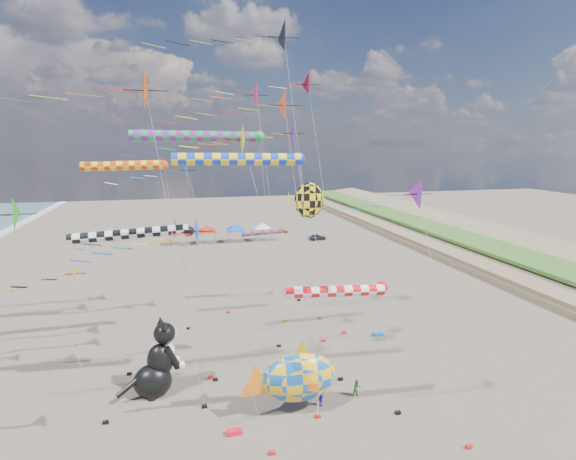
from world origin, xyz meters
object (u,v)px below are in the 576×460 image
(fish_inflatable, at_px, (298,377))
(parked_car, at_px, (317,237))
(person_adult, at_px, (296,382))
(child_blue, at_px, (321,399))
(child_green, at_px, (357,388))
(cat_inflatable, at_px, (156,358))

(fish_inflatable, distance_m, parked_car, 54.31)
(fish_inflatable, distance_m, person_adult, 3.00)
(child_blue, height_order, parked_car, parked_car)
(child_green, bearing_deg, cat_inflatable, 162.28)
(cat_inflatable, relative_size, child_green, 4.37)
(child_blue, bearing_deg, cat_inflatable, 126.20)
(fish_inflatable, xyz_separation_m, child_blue, (1.69, 0.25, -2.01))
(child_blue, bearing_deg, person_adult, 85.90)
(cat_inflatable, height_order, fish_inflatable, cat_inflatable)
(child_blue, bearing_deg, fish_inflatable, 156.22)
(cat_inflatable, height_order, child_green, cat_inflatable)
(cat_inflatable, relative_size, fish_inflatable, 0.82)
(cat_inflatable, relative_size, person_adult, 3.61)
(person_adult, relative_size, child_green, 1.21)
(child_blue, bearing_deg, child_green, -22.56)
(cat_inflatable, relative_size, child_blue, 5.80)
(cat_inflatable, bearing_deg, child_green, -34.60)
(fish_inflatable, distance_m, child_blue, 2.64)
(child_green, bearing_deg, parked_car, 73.18)
(parked_car, bearing_deg, child_blue, 160.65)
(fish_inflatable, relative_size, parked_car, 2.05)
(fish_inflatable, relative_size, person_adult, 4.42)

